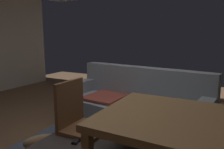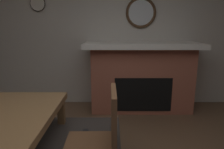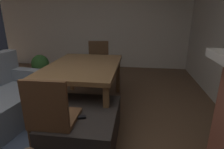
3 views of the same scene
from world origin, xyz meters
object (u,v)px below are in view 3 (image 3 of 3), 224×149
(dining_table, at_px, (84,69))
(dining_chair_west, at_px, (52,115))
(tv_remote, at_px, (79,117))
(dining_chair_east, at_px, (98,60))
(ottoman_coffee_table, at_px, (84,126))
(potted_plant, at_px, (40,65))

(dining_table, xyz_separation_m, dining_chair_west, (-1.15, -0.00, -0.14))
(tv_remote, distance_m, dining_chair_east, 2.17)
(tv_remote, bearing_deg, ottoman_coffee_table, -18.74)
(tv_remote, xyz_separation_m, potted_plant, (2.30, 1.70, -0.10))
(ottoman_coffee_table, xyz_separation_m, dining_chair_east, (2.00, 0.24, 0.32))
(dining_table, xyz_separation_m, potted_plant, (1.30, 1.47, -0.34))
(ottoman_coffee_table, bearing_deg, dining_table, 15.37)
(ottoman_coffee_table, xyz_separation_m, dining_chair_west, (-0.31, 0.23, 0.32))
(dining_chair_east, height_order, dining_chair_west, same)
(tv_remote, relative_size, dining_chair_east, 0.17)
(dining_chair_west, xyz_separation_m, potted_plant, (2.45, 1.47, -0.20))
(dining_chair_west, bearing_deg, tv_remote, -55.62)
(tv_remote, relative_size, dining_chair_west, 0.17)
(dining_table, relative_size, dining_chair_west, 1.63)
(dining_chair_east, bearing_deg, dining_table, -179.57)
(ottoman_coffee_table, xyz_separation_m, potted_plant, (2.14, 1.70, 0.12))
(dining_chair_west, bearing_deg, ottoman_coffee_table, -36.92)
(tv_remote, relative_size, dining_table, 0.11)
(dining_table, distance_m, potted_plant, 1.99)
(ottoman_coffee_table, height_order, dining_chair_east, dining_chair_east)
(dining_chair_west, distance_m, potted_plant, 2.87)
(ottoman_coffee_table, xyz_separation_m, dining_table, (0.85, 0.23, 0.46))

